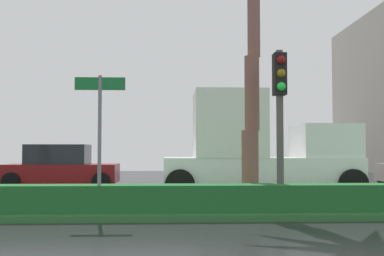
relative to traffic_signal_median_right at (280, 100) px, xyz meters
name	(u,v)px	position (x,y,z in m)	size (l,w,h in m)	color
ground_plane	(98,208)	(-4.44, 2.35, -2.71)	(90.00, 42.00, 0.10)	black
median_strip	(92,208)	(-4.44, 1.35, -2.58)	(85.50, 4.00, 0.15)	#2D6B33
median_hedge	(81,199)	(-4.44, -0.05, -2.21)	(76.50, 0.70, 0.60)	#1E6028
traffic_signal_median_right	(280,100)	(0.00, 0.00, 0.00)	(0.28, 0.43, 3.64)	#4C4C47
street_name_sign	(100,124)	(-4.02, -0.23, -0.58)	(1.10, 0.08, 3.00)	slate
car_in_traffic_leading	(61,167)	(-6.80, 8.12, -1.83)	(4.30, 2.02, 1.72)	maroon
box_truck_following	(258,149)	(0.41, 5.20, -1.11)	(6.40, 2.64, 3.46)	white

